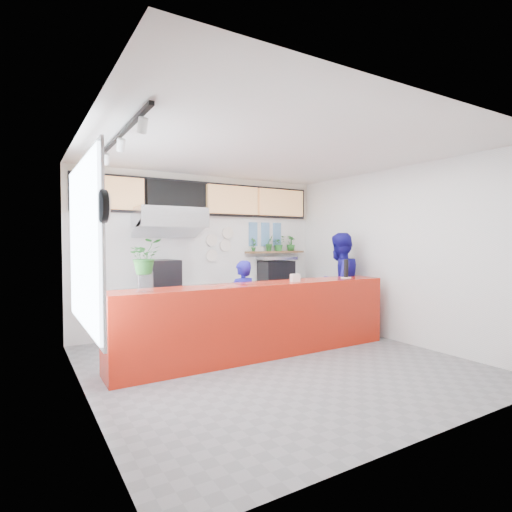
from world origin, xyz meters
name	(u,v)px	position (x,y,z in m)	size (l,w,h in m)	color
floor	(275,363)	(0.00, 0.00, 0.00)	(5.00, 5.00, 0.00)	slate
ceiling	(276,151)	(0.00, 0.00, 3.00)	(5.00, 5.00, 0.00)	silver
wall_back	(204,253)	(0.00, 2.50, 1.50)	(5.00, 5.00, 0.00)	white
wall_left	(85,263)	(-2.50, 0.00, 1.50)	(5.00, 5.00, 0.00)	white
wall_right	(395,255)	(2.50, 0.00, 1.50)	(5.00, 5.00, 0.00)	white
service_counter	(261,320)	(0.00, 0.40, 0.55)	(4.50, 0.60, 1.10)	#B31D0C
cream_band	(204,196)	(0.00, 2.49, 2.60)	(5.00, 0.02, 0.80)	beige
prep_bench	(170,313)	(-0.80, 2.20, 0.45)	(1.80, 0.60, 0.90)	#B2B5BA
panini_oven	(160,274)	(-0.96, 2.20, 1.15)	(0.56, 0.56, 0.50)	black
extraction_hood	(170,218)	(-0.80, 2.15, 2.15)	(1.20, 0.70, 0.35)	#B2B5BA
hood_lip	(170,229)	(-0.80, 2.15, 1.95)	(1.20, 0.70, 0.08)	#B2B5BA
right_bench	(276,303)	(1.50, 2.20, 0.45)	(1.80, 0.60, 0.90)	#B2B5BA
espresso_machine	(276,271)	(1.49, 2.20, 1.11)	(0.65, 0.47, 0.42)	black
espresso_tray	(276,258)	(1.49, 2.20, 1.38)	(0.75, 0.52, 0.07)	#ACADB3
herb_shelf	(275,252)	(1.60, 2.40, 1.50)	(1.40, 0.18, 0.04)	brown
menu_board_far_left	(111,193)	(-1.75, 2.38, 2.55)	(1.10, 0.10, 0.55)	tan
menu_board_mid_left	(177,197)	(-0.59, 2.38, 2.55)	(1.10, 0.10, 0.55)	black
menu_board_mid_right	(233,200)	(0.57, 2.38, 2.55)	(1.10, 0.10, 0.55)	tan
menu_board_far_right	(281,203)	(1.73, 2.38, 2.55)	(1.10, 0.10, 0.55)	tan
soffit	(205,199)	(0.00, 2.46, 2.55)	(4.80, 0.04, 0.65)	black
window_pane	(83,244)	(-2.47, 0.30, 1.70)	(0.04, 2.20, 1.90)	silver
window_frame	(85,244)	(-2.45, 0.30, 1.70)	(0.03, 2.30, 2.00)	#B2B5BA
wall_clock_rim	(103,206)	(-2.46, -0.90, 2.05)	(0.30, 0.30, 0.05)	black
wall_clock_face	(107,206)	(-2.43, -0.90, 2.05)	(0.26, 0.26, 0.02)	white
track_rail	(121,134)	(-2.10, 0.00, 2.94)	(0.05, 2.40, 0.04)	black
dec_plate_a	(212,240)	(0.15, 2.47, 1.75)	(0.24, 0.24, 0.03)	silver
dec_plate_b	(225,245)	(0.45, 2.47, 1.65)	(0.24, 0.24, 0.03)	silver
dec_plate_c	(212,256)	(0.15, 2.47, 1.45)	(0.24, 0.24, 0.03)	silver
dec_plate_d	(228,233)	(0.50, 2.47, 1.90)	(0.24, 0.24, 0.03)	silver
photo_frame_a	(253,228)	(1.10, 2.48, 2.00)	(0.20, 0.02, 0.25)	#598CBF
photo_frame_b	(265,228)	(1.40, 2.48, 2.00)	(0.20, 0.02, 0.25)	#598CBF
photo_frame_c	(277,229)	(1.70, 2.48, 2.00)	(0.20, 0.02, 0.25)	#598CBF
photo_frame_d	(253,240)	(1.10, 2.48, 1.75)	(0.20, 0.02, 0.25)	#598CBF
photo_frame_e	(265,240)	(1.40, 2.48, 1.75)	(0.20, 0.02, 0.25)	#598CBF
photo_frame_f	(277,240)	(1.70, 2.48, 1.75)	(0.20, 0.02, 0.25)	#598CBF
staff_center	(242,304)	(-0.01, 0.95, 0.71)	(0.52, 0.34, 1.42)	navy
staff_right	(339,283)	(2.01, 0.86, 0.94)	(0.92, 0.72, 1.89)	navy
herb_a	(254,244)	(1.06, 2.40, 1.67)	(0.15, 0.11, 0.29)	#236222
herb_b	(269,243)	(1.45, 2.40, 1.69)	(0.19, 0.15, 0.34)	#236222
herb_c	(279,244)	(1.69, 2.40, 1.68)	(0.29, 0.25, 0.32)	#236222
herb_d	(291,243)	(2.01, 2.40, 1.69)	(0.18, 0.17, 0.33)	#236222
glass_vase	(145,282)	(-1.76, 0.31, 1.22)	(0.20, 0.20, 0.25)	silver
basil_vase	(145,257)	(-1.76, 0.31, 1.54)	(0.40, 0.35, 0.45)	#236222
napkin_holder	(295,278)	(0.59, 0.34, 1.16)	(0.14, 0.09, 0.12)	silver
white_plate	(346,278)	(1.71, 0.37, 1.11)	(0.18, 0.18, 0.01)	silver
pepper_mill	(346,268)	(1.71, 0.37, 1.27)	(0.08, 0.08, 0.31)	black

